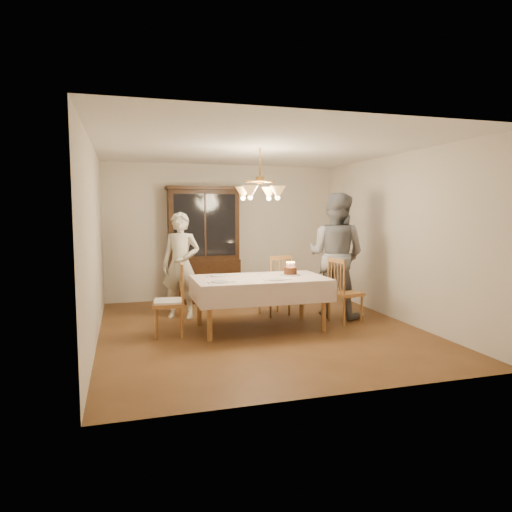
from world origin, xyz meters
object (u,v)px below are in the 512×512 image
object	(u,v)px
dining_table	(260,283)
chair_far_side	(275,289)
china_hutch	(204,247)
elderly_woman	(181,265)
birthday_cake	(290,272)

from	to	relation	value
dining_table	chair_far_side	bearing A→B (deg)	57.55
china_hutch	elderly_woman	bearing A→B (deg)	-115.22
china_hutch	elderly_woman	distance (m)	1.38
elderly_woman	birthday_cake	bearing A→B (deg)	-4.77
chair_far_side	birthday_cake	world-z (taller)	chair_far_side
elderly_woman	birthday_cake	size ratio (longest dim) A/B	5.66
dining_table	birthday_cake	world-z (taller)	birthday_cake
dining_table	chair_far_side	size ratio (longest dim) A/B	1.90
dining_table	elderly_woman	bearing A→B (deg)	134.97
china_hutch	birthday_cake	world-z (taller)	china_hutch
china_hutch	chair_far_side	world-z (taller)	china_hutch
china_hutch	chair_far_side	bearing A→B (deg)	-58.46
chair_far_side	elderly_woman	bearing A→B (deg)	170.59
dining_table	china_hutch	world-z (taller)	china_hutch
china_hutch	birthday_cake	xyz separation A→B (m)	(0.93, -2.16, -0.23)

